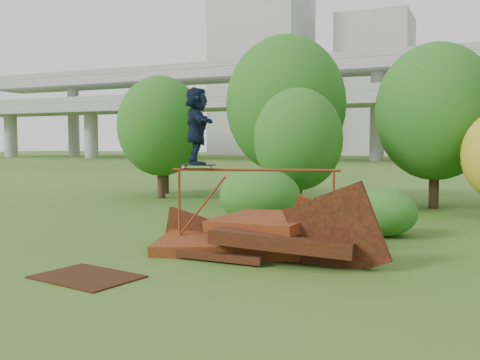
% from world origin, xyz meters
% --- Properties ---
extents(ground, '(240.00, 240.00, 0.00)m').
position_xyz_m(ground, '(0.00, 0.00, 0.00)').
color(ground, '#2D5116').
rests_on(ground, ground).
extents(scrap_pile, '(5.78, 2.84, 2.21)m').
position_xyz_m(scrap_pile, '(0.06, 1.24, 0.39)').
color(scrap_pile, '#49150D').
rests_on(scrap_pile, ground).
extents(grind_rail, '(3.77, 1.15, 1.90)m').
position_xyz_m(grind_rail, '(-0.27, 1.65, 1.44)').
color(grind_rail, maroon).
rests_on(grind_rail, ground).
extents(skateboard, '(0.89, 0.46, 0.09)m').
position_xyz_m(skateboard, '(-1.58, 1.27, 1.98)').
color(skateboard, black).
rests_on(skateboard, grind_rail).
extents(skater, '(1.41, 1.66, 1.80)m').
position_xyz_m(skater, '(-1.58, 1.27, 2.89)').
color(skater, black).
rests_on(skater, skateboard).
extents(flat_plate, '(2.05, 1.61, 0.03)m').
position_xyz_m(flat_plate, '(-2.10, -2.01, 0.01)').
color(flat_plate, black).
rests_on(flat_plate, ground).
extents(tree_0, '(3.89, 3.89, 5.48)m').
position_xyz_m(tree_0, '(-8.64, 10.64, 3.24)').
color(tree_0, black).
rests_on(tree_0, ground).
extents(tree_1, '(5.03, 5.03, 6.99)m').
position_xyz_m(tree_1, '(-3.08, 11.64, 4.10)').
color(tree_1, black).
rests_on(tree_1, ground).
extents(tree_2, '(3.14, 3.14, 4.43)m').
position_xyz_m(tree_2, '(-1.41, 8.27, 2.61)').
color(tree_2, black).
rests_on(tree_2, ground).
extents(tree_3, '(4.52, 4.52, 6.26)m').
position_xyz_m(tree_3, '(2.86, 11.82, 3.66)').
color(tree_3, black).
rests_on(tree_3, ground).
extents(tree_6, '(3.73, 3.73, 5.21)m').
position_xyz_m(tree_6, '(-9.70, 12.66, 3.06)').
color(tree_6, black).
rests_on(tree_6, ground).
extents(shrub_left, '(2.51, 2.32, 1.74)m').
position_xyz_m(shrub_left, '(-1.64, 5.30, 0.87)').
color(shrub_left, '#1C5516').
rests_on(shrub_left, ground).
extents(shrub_right, '(1.80, 1.65, 1.28)m').
position_xyz_m(shrub_right, '(2.14, 4.78, 0.64)').
color(shrub_right, '#1C5516').
rests_on(shrub_right, ground).
extents(freeway_overpass, '(160.00, 15.00, 13.70)m').
position_xyz_m(freeway_overpass, '(0.00, 62.92, 10.32)').
color(freeway_overpass, gray).
rests_on(freeway_overpass, ground).
extents(building_left, '(18.00, 16.00, 35.00)m').
position_xyz_m(building_left, '(-38.00, 95.00, 17.50)').
color(building_left, '#9E9E99').
rests_on(building_left, ground).
extents(building_right, '(14.00, 14.00, 28.00)m').
position_xyz_m(building_right, '(-16.00, 102.00, 14.00)').
color(building_right, '#9E9E99').
rests_on(building_right, ground).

